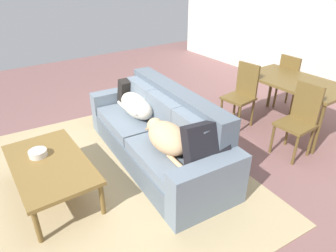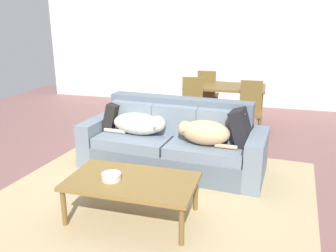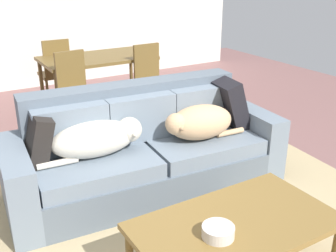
{
  "view_description": "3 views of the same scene",
  "coord_description": "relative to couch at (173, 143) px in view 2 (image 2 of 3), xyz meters",
  "views": [
    {
      "loc": [
        2.97,
        -1.62,
        2.24
      ],
      "look_at": [
        0.44,
        0.15,
        0.58
      ],
      "focal_mm": 32.07,
      "sensor_mm": 36.0,
      "label": 1
    },
    {
      "loc": [
        1.33,
        -4.04,
        1.93
      ],
      "look_at": [
        0.17,
        0.1,
        0.6
      ],
      "focal_mm": 37.09,
      "sensor_mm": 36.0,
      "label": 2
    },
    {
      "loc": [
        -1.28,
        -2.75,
        1.89
      ],
      "look_at": [
        0.41,
        0.08,
        0.58
      ],
      "focal_mm": 43.55,
      "sensor_mm": 36.0,
      "label": 3
    }
  ],
  "objects": [
    {
      "name": "throw_pillow_by_right_arm",
      "position": [
        0.89,
        -0.03,
        0.31
      ],
      "size": [
        0.36,
        0.51,
        0.49
      ],
      "primitive_type": "cube",
      "rotation": [
        0.0,
        -0.3,
        -0.15
      ],
      "color": "black",
      "rests_on": "couch"
    },
    {
      "name": "dining_chair_near_right",
      "position": [
        0.91,
        1.54,
        0.17
      ],
      "size": [
        0.41,
        0.41,
        0.95
      ],
      "rotation": [
        0.0,
        0.0,
        0.03
      ],
      "color": "brown",
      "rests_on": "ground"
    },
    {
      "name": "area_rug",
      "position": [
        -0.01,
        -0.93,
        -0.34
      ],
      "size": [
        3.71,
        3.59,
        0.01
      ],
      "primitive_type": "cube",
      "rotation": [
        0.0,
        0.0,
        -0.08
      ],
      "color": "tan",
      "rests_on": "ground"
    },
    {
      "name": "dining_chair_far_left",
      "position": [
        0.0,
        2.63,
        0.17
      ],
      "size": [
        0.4,
        0.4,
        0.95
      ],
      "rotation": [
        0.0,
        0.0,
        3.13
      ],
      "color": "brown",
      "rests_on": "ground"
    },
    {
      "name": "dog_on_right_cushion",
      "position": [
        0.44,
        -0.2,
        0.25
      ],
      "size": [
        0.75,
        0.41,
        0.3
      ],
      "rotation": [
        0.0,
        0.0,
        -0.08
      ],
      "color": "tan",
      "rests_on": "couch"
    },
    {
      "name": "back_partition",
      "position": [
        -0.22,
        3.83,
        1.0
      ],
      "size": [
        8.0,
        0.12,
        2.7
      ],
      "primitive_type": "cube",
      "color": "silver",
      "rests_on": "ground"
    },
    {
      "name": "dining_table",
      "position": [
        0.42,
        2.11,
        0.34
      ],
      "size": [
        1.43,
        0.84,
        0.76
      ],
      "color": "brown",
      "rests_on": "ground"
    },
    {
      "name": "ground_plane",
      "position": [
        -0.22,
        -0.17,
        -0.35
      ],
      "size": [
        10.0,
        10.0,
        0.0
      ],
      "primitive_type": "plane",
      "color": "#7F5654"
    },
    {
      "name": "coffee_table",
      "position": [
        -0.07,
        -1.33,
        0.04
      ],
      "size": [
        1.26,
        0.72,
        0.43
      ],
      "color": "olive",
      "rests_on": "ground"
    },
    {
      "name": "dog_on_left_cushion",
      "position": [
        -0.44,
        -0.06,
        0.25
      ],
      "size": [
        0.87,
        0.37,
        0.29
      ],
      "rotation": [
        0.0,
        0.0,
        -0.08
      ],
      "color": "beige",
      "rests_on": "couch"
    },
    {
      "name": "throw_pillow_by_left_arm",
      "position": [
        -0.88,
        0.11,
        0.28
      ],
      "size": [
        0.26,
        0.41,
        0.42
      ],
      "primitive_type": "cube",
      "rotation": [
        0.0,
        0.25,
        -0.06
      ],
      "color": "black",
      "rests_on": "couch"
    },
    {
      "name": "bowl_on_coffee_table",
      "position": [
        -0.26,
        -1.39,
        0.11
      ],
      "size": [
        0.19,
        0.19,
        0.07
      ],
      "primitive_type": "cylinder",
      "color": "silver",
      "rests_on": "coffee_table"
    },
    {
      "name": "couch",
      "position": [
        0.0,
        0.0,
        0.0
      ],
      "size": [
        2.46,
        1.06,
        0.91
      ],
      "rotation": [
        0.0,
        0.0,
        -0.08
      ],
      "color": "slate",
      "rests_on": "ground"
    },
    {
      "name": "dining_chair_near_left",
      "position": [
        -0.08,
        1.55,
        0.19
      ],
      "size": [
        0.44,
        0.44,
        0.96
      ],
      "rotation": [
        0.0,
        0.0,
        0.11
      ],
      "color": "brown",
      "rests_on": "ground"
    }
  ]
}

